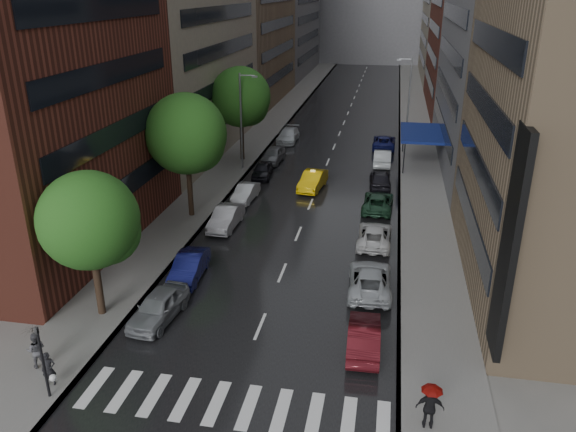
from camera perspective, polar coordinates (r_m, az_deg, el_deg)
name	(u,v)px	position (r m, az deg, el deg)	size (l,w,h in m)	color
ground	(240,375)	(26.63, -4.88, -15.77)	(220.00, 220.00, 0.00)	gray
road	(343,126)	(72.27, 5.57, 9.08)	(14.00, 140.00, 0.01)	black
sidewalk_left	(273,123)	(73.54, -1.52, 9.46)	(4.00, 140.00, 0.15)	gray
sidewalk_right	(415,129)	(72.07, 12.79, 8.66)	(4.00, 140.00, 0.15)	gray
crosswalk	(232,405)	(25.10, -5.66, -18.55)	(13.15, 2.80, 0.01)	silver
tree_near	(89,221)	(29.83, -19.57, -0.44)	(5.06, 5.06, 8.06)	#382619
tree_mid	(186,134)	(41.77, -10.32, 8.20)	(5.93, 5.93, 9.45)	#382619
tree_far	(241,97)	(56.04, -4.83, 11.95)	(5.87, 5.87, 9.36)	#382619
taxi	(313,180)	(48.83, 2.53, 3.63)	(1.66, 4.75, 1.57)	yellow
parked_cars_left	(248,189)	(46.99, -4.10, 2.78)	(2.30, 42.48, 1.55)	slate
parked_cars_right	(378,201)	(44.81, 9.13, 1.53)	(2.65, 42.12, 1.56)	#511016
ped_bag_walker	(49,370)	(27.36, -23.10, -14.18)	(0.71, 0.58, 1.61)	black
ped_black_umbrella	(35,344)	(28.49, -24.33, -11.74)	(1.06, 0.98, 2.09)	#4D4C52
ped_red_umbrella	(431,403)	(23.72, 14.28, -17.92)	(1.11, 0.82, 2.01)	black
traffic_light	(42,356)	(26.01, -23.73, -12.85)	(0.18, 0.15, 3.45)	black
street_lamp_left	(242,120)	(53.22, -4.71, 9.74)	(1.74, 0.22, 9.00)	gray
street_lamp_right	(408,96)	(66.17, 12.12, 11.80)	(1.74, 0.22, 9.00)	gray
awning	(421,133)	(56.79, 13.40, 8.19)	(4.00, 8.00, 3.12)	navy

